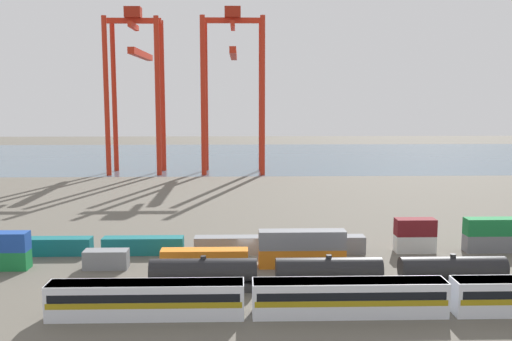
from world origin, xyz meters
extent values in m
plane|color=#5B564C|center=(0.00, 40.00, 0.00)|extent=(420.00, 420.00, 0.00)
cube|color=#475B6B|center=(0.00, 138.01, 0.00)|extent=(400.00, 110.00, 0.01)
cube|color=silver|center=(-10.98, -23.24, 1.95)|extent=(21.05, 3.10, 3.90)
cube|color=#9E8414|center=(-10.98, -23.24, 1.85)|extent=(20.63, 3.14, 0.64)
cube|color=black|center=(-10.98, -23.24, 2.63)|extent=(20.21, 3.13, 0.90)
cube|color=slate|center=(-10.98, -23.24, 3.72)|extent=(20.84, 2.85, 0.36)
cube|color=silver|center=(10.97, -23.24, 1.95)|extent=(21.05, 3.10, 3.90)
cube|color=#9E8414|center=(10.97, -23.24, 1.85)|extent=(20.63, 3.14, 0.64)
cube|color=black|center=(10.97, -23.24, 2.63)|extent=(20.21, 3.13, 0.90)
cube|color=slate|center=(10.97, -23.24, 3.72)|extent=(20.84, 2.85, 0.36)
cube|color=#232326|center=(-5.39, -14.85, 0.55)|extent=(13.09, 2.50, 1.10)
cylinder|color=black|center=(-5.39, -14.85, 2.53)|extent=(13.09, 2.86, 2.86)
cylinder|color=black|center=(-5.39, -14.85, 4.14)|extent=(0.70, 0.70, 0.36)
cube|color=#232326|center=(10.05, -14.85, 0.55)|extent=(13.09, 2.50, 1.10)
cylinder|color=black|center=(10.05, -14.85, 2.53)|extent=(13.09, 2.86, 2.86)
cylinder|color=black|center=(10.05, -14.85, 4.14)|extent=(0.70, 0.70, 0.36)
cube|color=#232326|center=(25.48, -14.85, 0.55)|extent=(13.09, 2.50, 1.10)
cylinder|color=black|center=(25.48, -14.85, 2.53)|extent=(13.09, 2.86, 2.86)
cylinder|color=black|center=(25.48, -14.85, 4.14)|extent=(0.70, 0.70, 0.36)
cube|color=#197538|center=(-33.02, -5.67, 1.30)|extent=(6.04, 2.44, 2.60)
cube|color=#1C4299|center=(-33.02, -5.67, 3.90)|extent=(6.04, 2.44, 2.60)
cube|color=slate|center=(-19.43, -5.67, 1.30)|extent=(6.04, 2.44, 2.60)
cube|color=orange|center=(-5.85, -5.67, 1.30)|extent=(12.10, 2.44, 2.60)
cube|color=orange|center=(7.74, -5.67, 1.30)|extent=(12.10, 2.44, 2.60)
cube|color=slate|center=(7.74, -5.67, 3.90)|extent=(12.10, 2.44, 2.60)
cube|color=#146066|center=(-29.31, 1.32, 1.30)|extent=(12.10, 2.44, 2.60)
cube|color=#146066|center=(-15.53, 1.32, 1.30)|extent=(12.10, 2.44, 2.60)
cube|color=slate|center=(-1.76, 1.32, 1.30)|extent=(12.10, 2.44, 2.60)
cube|color=slate|center=(12.02, 1.32, 1.30)|extent=(12.10, 2.44, 2.60)
cube|color=silver|center=(25.79, 1.32, 1.30)|extent=(6.04, 2.44, 2.60)
cube|color=maroon|center=(25.79, 1.32, 3.90)|extent=(6.04, 2.44, 2.60)
cube|color=slate|center=(39.57, 1.32, 1.30)|extent=(12.10, 2.44, 2.60)
cube|color=#197538|center=(39.57, 1.32, 3.90)|extent=(12.10, 2.44, 2.60)
cylinder|color=red|center=(-40.48, 86.96, 23.44)|extent=(1.50, 1.50, 46.89)
cylinder|color=red|center=(-25.36, 86.96, 23.44)|extent=(1.50, 1.50, 46.89)
cylinder|color=red|center=(-40.48, 97.35, 23.44)|extent=(1.50, 1.50, 46.89)
cylinder|color=red|center=(-25.36, 97.35, 23.44)|extent=(1.50, 1.50, 46.89)
cube|color=red|center=(-32.92, 92.15, 46.09)|extent=(16.72, 1.20, 1.60)
cube|color=red|center=(-32.92, 92.15, 44.49)|extent=(1.20, 11.99, 1.60)
cube|color=red|center=(-32.92, 104.43, 37.01)|extent=(2.00, 35.08, 2.00)
cube|color=maroon|center=(-32.92, 92.15, 48.49)|extent=(4.80, 4.00, 3.20)
cylinder|color=red|center=(-11.85, 86.38, 23.54)|extent=(1.50, 1.50, 47.08)
cylinder|color=red|center=(5.76, 86.38, 23.54)|extent=(1.50, 1.50, 47.08)
cylinder|color=red|center=(-11.85, 97.93, 23.54)|extent=(1.50, 1.50, 47.08)
cylinder|color=red|center=(5.76, 97.93, 23.54)|extent=(1.50, 1.50, 47.08)
cube|color=red|center=(-3.05, 92.15, 46.28)|extent=(19.21, 1.20, 1.60)
cube|color=red|center=(-3.05, 92.15, 44.68)|extent=(1.20, 13.14, 1.60)
cube|color=red|center=(-3.05, 104.12, 37.25)|extent=(2.00, 34.20, 2.00)
cube|color=maroon|center=(-3.05, 92.15, 48.68)|extent=(4.80, 4.00, 3.20)
camera|label=1|loc=(-0.74, -81.51, 23.73)|focal=39.39mm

